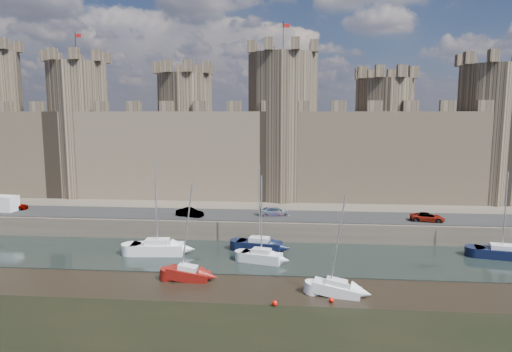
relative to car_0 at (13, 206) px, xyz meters
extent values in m
cube|color=black|center=(35.84, -10.48, -3.13)|extent=(160.00, 12.00, 0.08)
cube|color=#4C443A|center=(35.84, 25.52, -1.92)|extent=(160.00, 60.00, 2.50)
cube|color=black|center=(35.84, -0.48, -0.62)|extent=(160.00, 7.00, 0.10)
cube|color=#42382B|center=(35.84, 13.52, 6.33)|extent=(100.00, 9.00, 14.00)
cylinder|color=#42382B|center=(3.84, 13.52, 10.33)|extent=(10.00, 10.00, 22.00)
cylinder|color=black|center=(3.84, 13.52, 23.83)|extent=(0.10, 0.10, 5.00)
cube|color=#A31615|center=(4.34, 13.52, 25.63)|extent=(1.00, 0.03, 0.60)
cylinder|color=#42382B|center=(21.84, 13.52, 9.33)|extent=(9.00, 9.00, 20.00)
cylinder|color=#42382B|center=(37.84, 13.52, 10.83)|extent=(11.00, 11.00, 23.00)
cylinder|color=black|center=(37.84, 13.52, 24.83)|extent=(0.10, 0.10, 5.00)
cube|color=#A31615|center=(38.34, 13.52, 26.63)|extent=(1.00, 0.03, 0.60)
cylinder|color=#42382B|center=(53.84, 13.52, 8.83)|extent=(9.00, 9.00, 19.00)
cylinder|color=#42382B|center=(69.84, 13.52, 9.83)|extent=(10.00, 10.00, 21.00)
imported|color=gray|center=(0.00, 0.00, 0.00)|extent=(4.00, 1.80, 1.33)
imported|color=gray|center=(26.08, -1.99, -0.06)|extent=(3.90, 2.31, 1.22)
imported|color=gray|center=(37.32, -0.28, -0.06)|extent=(4.39, 2.34, 1.21)
imported|color=gray|center=(56.87, -1.94, -0.08)|extent=(4.45, 2.50, 1.17)
cube|color=white|center=(24.29, -10.67, -2.48)|extent=(6.16, 2.78, 1.22)
cube|color=silver|center=(24.29, -10.67, -1.59)|extent=(2.78, 1.83, 0.56)
cylinder|color=silver|center=(24.29, -10.67, 3.14)|extent=(0.14, 0.14, 10.00)
cube|color=black|center=(35.91, -8.35, -2.52)|extent=(5.47, 2.88, 1.14)
cube|color=silver|center=(35.91, -8.35, -1.69)|extent=(2.52, 1.79, 0.52)
cylinder|color=silver|center=(35.91, -8.35, 2.70)|extent=(0.14, 0.14, 9.30)
cube|color=silver|center=(36.47, -12.45, -2.57)|extent=(4.72, 2.79, 1.04)
cube|color=silver|center=(36.47, -12.45, -1.81)|extent=(2.21, 1.66, 0.47)
cylinder|color=silver|center=(36.47, -12.45, 2.22)|extent=(0.14, 0.14, 8.52)
cube|color=black|center=(63.31, -8.64, -2.55)|extent=(5.93, 3.34, 1.07)
cube|color=silver|center=(63.31, -8.64, -1.78)|extent=(2.75, 2.03, 0.48)
cylinder|color=silver|center=(63.31, -8.64, 2.34)|extent=(0.14, 0.14, 8.73)
cube|color=maroon|center=(29.72, -18.33, -2.64)|extent=(4.17, 1.77, 1.05)
cube|color=silver|center=(29.72, -18.33, -1.88)|extent=(1.87, 1.19, 0.48)
cylinder|color=silver|center=(29.72, -18.33, 2.16)|extent=(0.14, 0.14, 8.57)
cube|color=white|center=(43.90, -20.80, -2.67)|extent=(4.50, 2.42, 1.00)
cube|color=silver|center=(43.90, -20.80, -1.94)|extent=(2.08, 1.49, 0.46)
cylinder|color=silver|center=(43.90, -20.80, 1.93)|extent=(0.14, 0.14, 8.20)
sphere|color=red|center=(38.48, -23.61, -2.92)|extent=(0.50, 0.50, 0.50)
sphere|color=red|center=(43.33, -22.48, -2.94)|extent=(0.45, 0.45, 0.45)
camera|label=1|loc=(40.17, -60.43, 13.10)|focal=32.00mm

